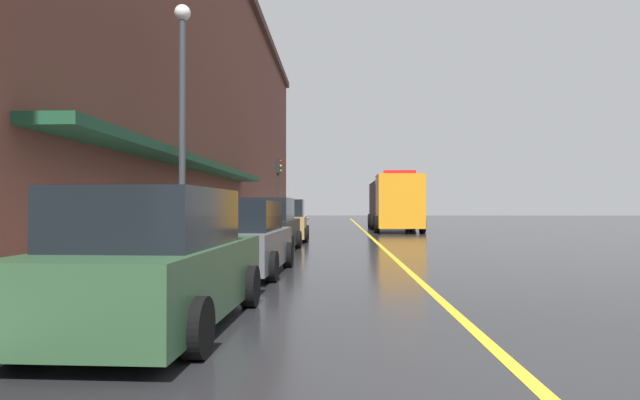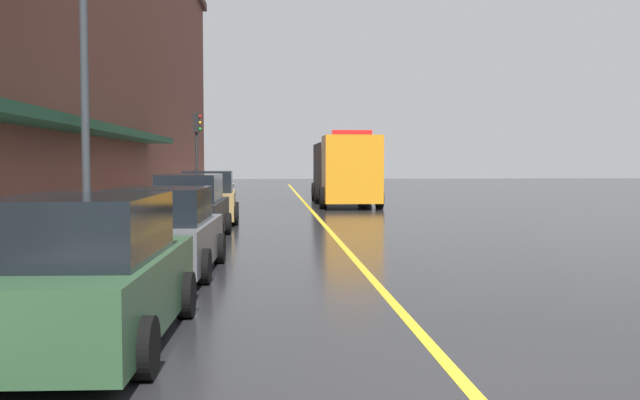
% 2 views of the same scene
% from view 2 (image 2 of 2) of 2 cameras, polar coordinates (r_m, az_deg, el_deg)
% --- Properties ---
extents(ground_plane, '(112.00, 112.00, 0.00)m').
position_cam_2_polar(ground_plane, '(31.12, -0.66, -0.88)').
color(ground_plane, '#232326').
extents(sidewalk_left, '(2.40, 70.00, 0.15)m').
position_cam_2_polar(sidewalk_left, '(31.35, -12.04, -0.78)').
color(sidewalk_left, '#ADA8A0').
rests_on(sidewalk_left, ground).
extents(lane_center_stripe, '(0.16, 70.00, 0.01)m').
position_cam_2_polar(lane_center_stripe, '(31.12, -0.66, -0.87)').
color(lane_center_stripe, gold).
rests_on(lane_center_stripe, ground).
extents(parked_car_0, '(2.19, 4.58, 1.78)m').
position_cam_2_polar(parked_car_0, '(8.83, -18.15, -5.79)').
color(parked_car_0, '#2D5133').
rests_on(parked_car_0, ground).
extents(parked_car_1, '(2.25, 4.28, 1.67)m').
position_cam_2_polar(parked_car_1, '(14.09, -12.51, -2.62)').
color(parked_car_1, '#595B60').
rests_on(parked_car_1, ground).
extents(parked_car_2, '(2.04, 4.68, 1.82)m').
position_cam_2_polar(parked_car_2, '(19.85, -10.29, -0.76)').
color(parked_car_2, black).
rests_on(parked_car_2, ground).
extents(parked_car_3, '(2.18, 4.46, 1.83)m').
position_cam_2_polar(parked_car_3, '(25.62, -8.88, 0.13)').
color(parked_car_3, '#A5844C').
rests_on(parked_car_3, ground).
extents(utility_truck, '(2.94, 9.27, 3.57)m').
position_cam_2_polar(utility_truck, '(35.63, 1.95, 2.38)').
color(utility_truck, orange).
rests_on(utility_truck, ground).
extents(parking_meter_0, '(0.14, 0.18, 1.33)m').
position_cam_2_polar(parking_meter_0, '(11.11, -22.23, -2.88)').
color(parking_meter_0, '#4C4C51').
rests_on(parking_meter_0, sidewalk_left).
extents(parking_meter_1, '(0.14, 0.18, 1.33)m').
position_cam_2_polar(parking_meter_1, '(24.14, -12.37, 0.41)').
color(parking_meter_1, '#4C4C51').
rests_on(parking_meter_1, sidewalk_left).
extents(street_lamp_left, '(0.44, 0.44, 6.94)m').
position_cam_2_polar(street_lamp_left, '(16.81, -18.37, 10.57)').
color(street_lamp_left, '#33383D').
rests_on(street_lamp_left, sidewalk_left).
extents(traffic_light_near, '(0.38, 0.36, 4.30)m').
position_cam_2_polar(traffic_light_near, '(34.47, -9.84, 4.72)').
color(traffic_light_near, '#232326').
rests_on(traffic_light_near, sidewalk_left).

